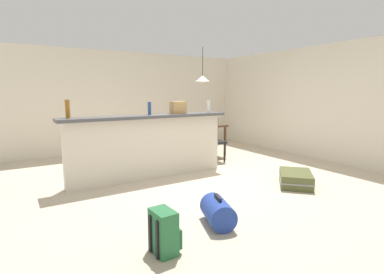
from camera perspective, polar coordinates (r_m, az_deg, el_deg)
ground_plane at (r=5.38m, az=0.81°, el=-7.68°), size 13.00×13.00×0.05m
wall_back at (r=7.91m, az=-11.22°, el=6.81°), size 6.60×0.10×2.50m
wall_right at (r=7.46m, az=19.82°, el=6.35°), size 0.10×6.00×2.50m
partition_half_wall at (r=5.17m, az=-8.25°, el=-2.14°), size 2.80×0.20×1.06m
bar_countertop at (r=5.10m, az=-8.39°, el=3.97°), size 2.96×0.40×0.05m
bottle_amber at (r=4.83m, az=-23.02°, el=5.05°), size 0.07×0.07×0.28m
bottle_blue at (r=5.13m, az=-8.26°, el=5.52°), size 0.06×0.06×0.22m
bottle_white at (r=5.67m, az=3.24°, el=5.98°), size 0.07×0.07×0.24m
grocery_bag at (r=5.36m, az=-2.72°, el=5.73°), size 0.26×0.18×0.22m
dining_table at (r=6.85m, az=1.47°, el=1.63°), size 1.10×0.80×0.74m
dining_chair_near_partition at (r=6.39m, az=3.98°, el=-0.10°), size 0.42×0.42×0.93m
pendant_lamp at (r=6.87m, az=2.06°, el=11.28°), size 0.34×0.34×0.82m
suitcase_flat_olive at (r=5.08m, az=19.47°, el=-7.61°), size 0.84×0.83×0.22m
duffel_bag_blue at (r=3.45m, az=5.02°, el=-14.27°), size 0.44×0.55×0.34m
backpack_green at (r=2.89m, az=-5.43°, el=-17.95°), size 0.26×0.29×0.42m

